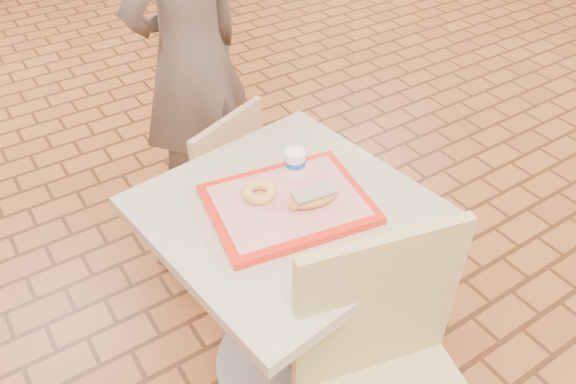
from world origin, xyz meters
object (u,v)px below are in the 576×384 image
customer (191,56)px  ring_donut (259,192)px  paper_cup (295,162)px  long_john_donut (313,198)px  chair_main_back (213,186)px  serving_tray (288,204)px  main_table (288,268)px

customer → ring_donut: customer is taller
customer → paper_cup: (-0.08, -0.89, 0.04)m
customer → long_john_donut: size_ratio=10.60×
paper_cup → chair_main_back: bearing=95.8°
serving_tray → paper_cup: (0.09, 0.10, 0.06)m
customer → ring_donut: size_ratio=16.64×
serving_tray → long_john_donut: size_ratio=2.89×
chair_main_back → long_john_donut: bearing=70.8°
main_table → customer: bearing=80.4°
customer → paper_cup: bearing=67.8°
main_table → ring_donut: size_ratio=8.01×
serving_tray → long_john_donut: bearing=-44.0°
ring_donut → paper_cup: (0.15, 0.03, 0.03)m
long_john_donut → paper_cup: size_ratio=1.94×
chair_main_back → customer: (0.13, 0.38, 0.38)m
chair_main_back → serving_tray: serving_tray is taller
serving_tray → ring_donut: 0.09m
customer → long_john_donut: 1.04m
chair_main_back → paper_cup: (0.05, -0.51, 0.42)m
main_table → chair_main_back: (0.04, 0.61, -0.09)m
customer → chair_main_back: bearing=53.7°
chair_main_back → long_john_donut: long_john_donut is taller
long_john_donut → paper_cup: 0.15m
customer → serving_tray: size_ratio=3.67×
long_john_donut → paper_cup: paper_cup is taller
main_table → customer: 1.04m
main_table → long_john_donut: bearing=-44.0°
serving_tray → ring_donut: (-0.06, 0.06, 0.03)m
ring_donut → paper_cup: paper_cup is taller
main_table → paper_cup: bearing=47.1°
main_table → chair_main_back: bearing=86.6°
long_john_donut → chair_main_back: bearing=91.4°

